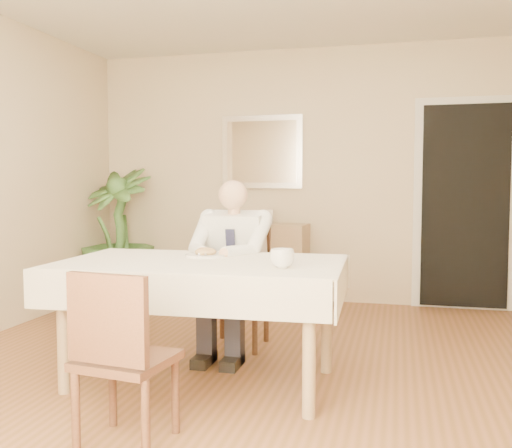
% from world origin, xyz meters
% --- Properties ---
extents(room, '(5.00, 5.02, 2.60)m').
position_xyz_m(room, '(0.00, 0.00, 1.30)').
color(room, brown).
rests_on(room, ground).
extents(doorway, '(0.96, 0.07, 2.10)m').
position_xyz_m(doorway, '(1.55, 2.46, 1.00)').
color(doorway, beige).
rests_on(doorway, ground).
extents(mirror, '(0.86, 0.04, 0.76)m').
position_xyz_m(mirror, '(-0.47, 2.47, 1.55)').
color(mirror, silver).
rests_on(mirror, room).
extents(dining_table, '(1.75, 1.07, 0.75)m').
position_xyz_m(dining_table, '(-0.23, -0.11, 0.67)').
color(dining_table, tan).
rests_on(dining_table, ground).
extents(chair_far, '(0.43, 0.43, 0.89)m').
position_xyz_m(chair_far, '(-0.23, 0.77, 0.50)').
color(chair_far, '#3F2316').
rests_on(chair_far, ground).
extents(chair_near, '(0.44, 0.44, 0.84)m').
position_xyz_m(chair_near, '(-0.28, -1.06, 0.47)').
color(chair_near, '#3F2316').
rests_on(chair_near, ground).
extents(seated_man, '(0.48, 0.72, 1.24)m').
position_xyz_m(seated_man, '(-0.23, 0.49, 0.69)').
color(seated_man, white).
rests_on(seated_man, ground).
extents(plate, '(0.26, 0.26, 0.02)m').
position_xyz_m(plate, '(-0.27, 0.10, 0.76)').
color(plate, white).
rests_on(plate, dining_table).
extents(food, '(0.14, 0.14, 0.06)m').
position_xyz_m(food, '(-0.27, 0.10, 0.78)').
color(food, olive).
rests_on(food, dining_table).
extents(knife, '(0.01, 0.13, 0.01)m').
position_xyz_m(knife, '(-0.23, 0.04, 0.78)').
color(knife, silver).
rests_on(knife, dining_table).
extents(fork, '(0.01, 0.13, 0.01)m').
position_xyz_m(fork, '(-0.31, 0.04, 0.78)').
color(fork, silver).
rests_on(fork, dining_table).
extents(coffee_mug, '(0.15, 0.15, 0.11)m').
position_xyz_m(coffee_mug, '(0.30, -0.27, 0.81)').
color(coffee_mug, white).
rests_on(coffee_mug, dining_table).
extents(sideboard, '(1.04, 0.42, 0.81)m').
position_xyz_m(sideboard, '(-0.47, 2.32, 0.41)').
color(sideboard, tan).
rests_on(sideboard, ground).
extents(photo_frame_left, '(0.10, 0.02, 0.14)m').
position_xyz_m(photo_frame_left, '(-0.90, 2.39, 0.88)').
color(photo_frame_left, silver).
rests_on(photo_frame_left, sideboard).
extents(photo_frame_center, '(0.10, 0.02, 0.14)m').
position_xyz_m(photo_frame_center, '(-0.63, 2.34, 0.88)').
color(photo_frame_center, silver).
rests_on(photo_frame_center, sideboard).
extents(photo_frame_right, '(0.10, 0.02, 0.14)m').
position_xyz_m(photo_frame_right, '(-0.37, 2.35, 0.88)').
color(photo_frame_right, silver).
rests_on(photo_frame_right, sideboard).
extents(potted_palm, '(0.98, 0.98, 1.38)m').
position_xyz_m(potted_palm, '(-1.95, 2.09, 0.69)').
color(potted_palm, '#365C26').
rests_on(potted_palm, ground).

